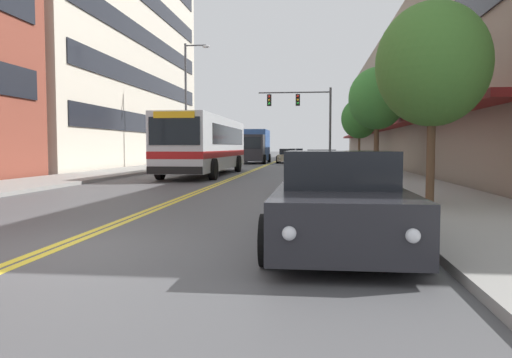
# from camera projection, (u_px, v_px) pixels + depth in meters

# --- Properties ---
(ground_plane) EXTENTS (240.00, 240.00, 0.00)m
(ground_plane) POSITION_uv_depth(u_px,v_px,m) (269.00, 164.00, 44.00)
(ground_plane) COLOR #4C4C4F
(sidewalk_left) EXTENTS (3.64, 106.00, 0.13)m
(sidewalk_left) POSITION_uv_depth(u_px,v_px,m) (188.00, 163.00, 44.83)
(sidewalk_left) COLOR gray
(sidewalk_left) RESTS_ON ground_plane
(sidewalk_right) EXTENTS (3.64, 106.00, 0.13)m
(sidewalk_right) POSITION_uv_depth(u_px,v_px,m) (353.00, 164.00, 43.17)
(sidewalk_right) COLOR gray
(sidewalk_right) RESTS_ON ground_plane
(centre_line) EXTENTS (0.34, 106.00, 0.01)m
(centre_line) POSITION_uv_depth(u_px,v_px,m) (269.00, 164.00, 44.00)
(centre_line) COLOR yellow
(centre_line) RESTS_ON ground_plane
(office_tower_left) EXTENTS (12.08, 30.43, 26.91)m
(office_tower_left) POSITION_uv_depth(u_px,v_px,m) (79.00, 2.00, 40.94)
(office_tower_left) COLOR beige
(office_tower_left) RESTS_ON ground_plane
(storefront_row_right) EXTENTS (9.10, 68.00, 10.51)m
(storefront_row_right) POSITION_uv_depth(u_px,v_px,m) (426.00, 103.00, 42.15)
(storefront_row_right) COLOR gray
(storefront_row_right) RESTS_ON ground_plane
(city_bus) EXTENTS (2.82, 12.46, 3.06)m
(city_bus) POSITION_uv_depth(u_px,v_px,m) (206.00, 143.00, 27.27)
(city_bus) COLOR silver
(city_bus) RESTS_ON ground_plane
(car_white_parked_left_near) EXTENTS (2.09, 4.73, 1.14)m
(car_white_parked_left_near) POSITION_uv_depth(u_px,v_px,m) (212.00, 159.00, 40.94)
(car_white_parked_left_near) COLOR white
(car_white_parked_left_near) RESTS_ON ground_plane
(car_charcoal_parked_right_foreground) EXTENTS (2.12, 4.76, 1.46)m
(car_charcoal_parked_right_foreground) POSITION_uv_depth(u_px,v_px,m) (339.00, 202.00, 7.66)
(car_charcoal_parked_right_foreground) COLOR #232328
(car_charcoal_parked_right_foreground) RESTS_ON ground_plane
(car_dark_grey_parked_right_mid) EXTENTS (2.15, 4.22, 1.25)m
(car_dark_grey_parked_right_mid) POSITION_uv_depth(u_px,v_px,m) (329.00, 172.00, 18.38)
(car_dark_grey_parked_right_mid) COLOR #38383D
(car_dark_grey_parked_right_mid) RESTS_ON ground_plane
(car_navy_parked_right_far) EXTENTS (2.05, 4.87, 1.37)m
(car_navy_parked_right_far) POSITION_uv_depth(u_px,v_px,m) (321.00, 163.00, 27.74)
(car_navy_parked_right_far) COLOR #19234C
(car_navy_parked_right_far) RESTS_ON ground_plane
(car_beige_moving_lead) EXTENTS (1.99, 4.76, 1.35)m
(car_beige_moving_lead) POSITION_uv_depth(u_px,v_px,m) (288.00, 156.00, 47.72)
(car_beige_moving_lead) COLOR #BCAD89
(car_beige_moving_lead) RESTS_ON ground_plane
(car_slate_blue_moving_second) EXTENTS (2.13, 4.76, 1.32)m
(car_slate_blue_moving_second) POSITION_uv_depth(u_px,v_px,m) (297.00, 154.00, 65.14)
(car_slate_blue_moving_second) COLOR #475675
(car_slate_blue_moving_second) RESTS_ON ground_plane
(box_truck) EXTENTS (2.60, 7.02, 3.16)m
(box_truck) POSITION_uv_depth(u_px,v_px,m) (255.00, 146.00, 47.10)
(box_truck) COLOR #232328
(box_truck) RESTS_ON ground_plane
(traffic_signal_mast) EXTENTS (5.82, 0.38, 6.22)m
(traffic_signal_mast) POSITION_uv_depth(u_px,v_px,m) (305.00, 110.00, 39.73)
(traffic_signal_mast) COLOR #47474C
(traffic_signal_mast) RESTS_ON ground_plane
(street_lamp_left_far) EXTENTS (1.87, 0.28, 8.93)m
(street_lamp_left_far) POSITION_uv_depth(u_px,v_px,m) (189.00, 96.00, 35.93)
(street_lamp_left_far) COLOR #47474C
(street_lamp_left_far) RESTS_ON ground_plane
(street_tree_right_near) EXTENTS (2.75, 2.75, 4.91)m
(street_tree_right_near) POSITION_uv_depth(u_px,v_px,m) (433.00, 65.00, 12.15)
(street_tree_right_near) COLOR brown
(street_tree_right_near) RESTS_ON sidewalk_right
(street_tree_right_mid) EXTENTS (2.88, 2.88, 5.44)m
(street_tree_right_mid) POSITION_uv_depth(u_px,v_px,m) (377.00, 99.00, 25.40)
(street_tree_right_mid) COLOR brown
(street_tree_right_mid) RESTS_ON sidewalk_right
(street_tree_right_far) EXTENTS (2.67, 2.67, 4.94)m
(street_tree_right_far) POSITION_uv_depth(u_px,v_px,m) (359.00, 119.00, 36.67)
(street_tree_right_far) COLOR brown
(street_tree_right_far) RESTS_ON sidewalk_right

